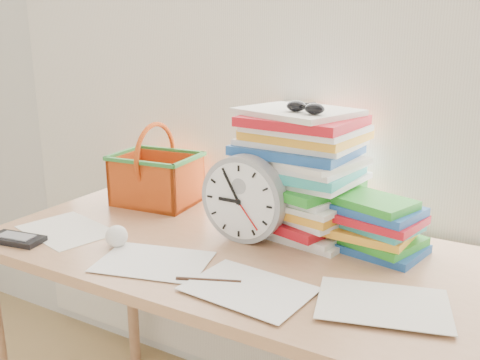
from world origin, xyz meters
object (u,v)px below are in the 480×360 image
Objects in this scene: book_stack at (375,224)px; basket at (156,164)px; calculator at (16,239)px; desk at (231,272)px; paper_stack at (300,172)px; clock at (244,199)px.

book_stack is 0.93× the size of basket.
calculator is at bearing -109.78° from basket.
basket is 0.51m from calculator.
book_stack reaches higher than calculator.
book_stack is 1.00m from calculator.
desk is 0.35m from paper_stack.
basket is (-0.77, 0.03, 0.06)m from book_stack.
paper_stack reaches higher than desk.
desk is 8.92× the size of calculator.
basket reaches higher than calculator.
clock is at bearing 82.76° from desk.
desk is at bearing -32.05° from basket.
paper_stack is 1.46× the size of clock.
clock is 0.65m from calculator.
calculator is at bearing -148.98° from clock.
book_stack is at bearing 18.59° from clock.
basket is (-0.53, -0.00, -0.04)m from paper_stack.
calculator reaches higher than desk.
clock is at bearing -24.79° from basket.
calculator is at bearing -143.43° from paper_stack.
paper_stack reaches higher than book_stack.
basket reaches higher than clock.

